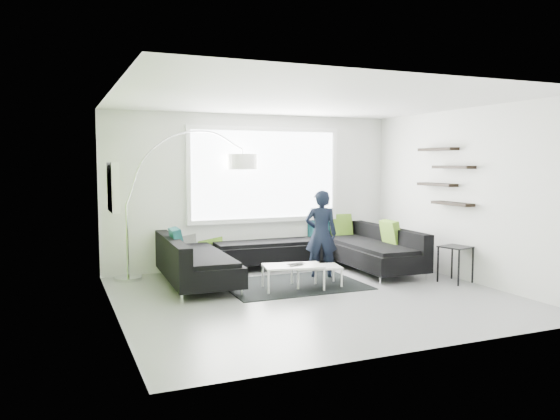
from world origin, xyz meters
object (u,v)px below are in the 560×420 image
at_px(arc_lamp, 126,205).
at_px(person, 321,234).
at_px(sectional_sofa, 286,253).
at_px(coffee_table, 305,276).
at_px(side_table, 455,264).
at_px(laptop, 298,265).

height_order(arc_lamp, person, arc_lamp).
bearing_deg(sectional_sofa, coffee_table, -94.02).
relative_size(sectional_sofa, person, 2.86).
xyz_separation_m(coffee_table, side_table, (2.39, -0.59, 0.11)).
height_order(sectional_sofa, person, person).
bearing_deg(person, sectional_sofa, -11.54).
height_order(coffee_table, arc_lamp, arc_lamp).
height_order(sectional_sofa, laptop, sectional_sofa).
relative_size(coffee_table, arc_lamp, 0.46).
height_order(sectional_sofa, side_table, sectional_sofa).
bearing_deg(coffee_table, arc_lamp, 156.64).
height_order(coffee_table, side_table, side_table).
relative_size(side_table, person, 0.40).
bearing_deg(coffee_table, person, 56.32).
distance_m(coffee_table, person, 1.00).
height_order(coffee_table, person, person).
xyz_separation_m(sectional_sofa, laptop, (-0.26, -1.04, -0.00)).
distance_m(coffee_table, laptop, 0.28).
distance_m(sectional_sofa, coffee_table, 0.97).
distance_m(side_table, person, 2.21).
bearing_deg(coffee_table, laptop, -138.76).
bearing_deg(laptop, coffee_table, 15.62).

